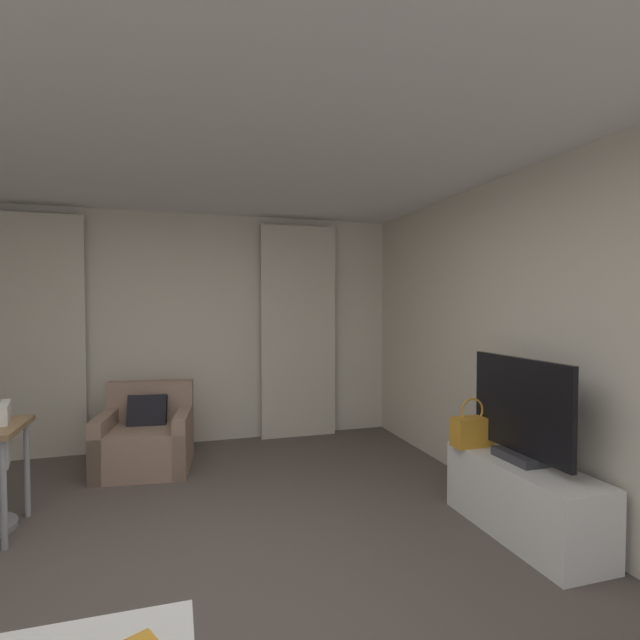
{
  "coord_description": "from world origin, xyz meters",
  "views": [
    {
      "loc": [
        -0.03,
        -2.58,
        1.58
      ],
      "look_at": [
        1.14,
        1.24,
        1.44
      ],
      "focal_mm": 26.77,
      "sensor_mm": 36.0,
      "label": 1
    }
  ],
  "objects_px": {
    "tv_console": "(523,499)",
    "handbag_primary": "(472,430)",
    "armchair": "(146,440)",
    "tv_flatscreen": "(520,413)"
  },
  "relations": [
    {
      "from": "armchair",
      "to": "tv_flatscreen",
      "type": "bearing_deg",
      "value": -39.73
    },
    {
      "from": "armchair",
      "to": "tv_console",
      "type": "bearing_deg",
      "value": -40.24
    },
    {
      "from": "tv_flatscreen",
      "to": "handbag_primary",
      "type": "bearing_deg",
      "value": 106.27
    },
    {
      "from": "tv_flatscreen",
      "to": "handbag_primary",
      "type": "relative_size",
      "value": 2.54
    },
    {
      "from": "armchair",
      "to": "tv_console",
      "type": "xyz_separation_m",
      "value": [
        2.54,
        -2.15,
        -0.02
      ]
    },
    {
      "from": "tv_console",
      "to": "tv_flatscreen",
      "type": "bearing_deg",
      "value": 90.0
    },
    {
      "from": "armchair",
      "to": "tv_flatscreen",
      "type": "xyz_separation_m",
      "value": [
        2.54,
        -2.11,
        0.56
      ]
    },
    {
      "from": "armchair",
      "to": "handbag_primary",
      "type": "relative_size",
      "value": 2.49
    },
    {
      "from": "tv_console",
      "to": "handbag_primary",
      "type": "xyz_separation_m",
      "value": [
        -0.11,
        0.43,
        0.37
      ]
    },
    {
      "from": "tv_console",
      "to": "tv_flatscreen",
      "type": "distance_m",
      "value": 0.58
    }
  ]
}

